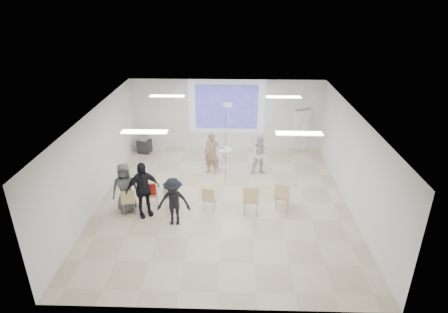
{
  "coord_description": "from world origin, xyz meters",
  "views": [
    {
      "loc": [
        0.34,
        -10.53,
        6.39
      ],
      "look_at": [
        0.0,
        0.8,
        1.25
      ],
      "focal_mm": 30.0,
      "sensor_mm": 36.0,
      "label": 1
    }
  ],
  "objects_px": {
    "chair_far_left": "(128,200)",
    "laptop": "(172,194)",
    "player_left": "(212,151)",
    "chair_left_mid": "(151,193)",
    "chair_right_inner": "(251,198)",
    "player_right": "(261,153)",
    "chair_left_inner": "(171,194)",
    "audience_left": "(142,186)",
    "av_cart": "(144,145)",
    "chair_center": "(209,198)",
    "chair_right_far": "(282,195)",
    "flipchart_easel": "(302,121)",
    "pedestal_table": "(224,157)",
    "audience_mid": "(173,199)",
    "audience_outer": "(125,185)"
  },
  "relations": [
    {
      "from": "chair_far_left",
      "to": "audience_mid",
      "type": "distance_m",
      "value": 1.58
    },
    {
      "from": "laptop",
      "to": "av_cart",
      "type": "distance_m",
      "value": 4.68
    },
    {
      "from": "chair_right_far",
      "to": "audience_left",
      "type": "height_order",
      "value": "audience_left"
    },
    {
      "from": "chair_center",
      "to": "laptop",
      "type": "relative_size",
      "value": 2.5
    },
    {
      "from": "audience_mid",
      "to": "flipchart_easel",
      "type": "height_order",
      "value": "flipchart_easel"
    },
    {
      "from": "player_left",
      "to": "av_cart",
      "type": "xyz_separation_m",
      "value": [
        -2.96,
        1.83,
        -0.56
      ]
    },
    {
      "from": "chair_far_left",
      "to": "laptop",
      "type": "xyz_separation_m",
      "value": [
        1.28,
        0.4,
        -0.02
      ]
    },
    {
      "from": "laptop",
      "to": "av_cart",
      "type": "relative_size",
      "value": 0.42
    },
    {
      "from": "chair_center",
      "to": "audience_outer",
      "type": "relative_size",
      "value": 0.46
    },
    {
      "from": "chair_left_inner",
      "to": "chair_center",
      "type": "height_order",
      "value": "chair_left_inner"
    },
    {
      "from": "chair_far_left",
      "to": "audience_left",
      "type": "xyz_separation_m",
      "value": [
        0.48,
        -0.04,
        0.51
      ]
    },
    {
      "from": "pedestal_table",
      "to": "chair_center",
      "type": "relative_size",
      "value": 1.0
    },
    {
      "from": "audience_left",
      "to": "av_cart",
      "type": "xyz_separation_m",
      "value": [
        -1.06,
        4.73,
        -0.65
      ]
    },
    {
      "from": "chair_center",
      "to": "audience_left",
      "type": "bearing_deg",
      "value": -164.01
    },
    {
      "from": "chair_left_inner",
      "to": "chair_far_left",
      "type": "bearing_deg",
      "value": -158.32
    },
    {
      "from": "pedestal_table",
      "to": "chair_center",
      "type": "xyz_separation_m",
      "value": [
        -0.35,
        -3.18,
        0.05
      ]
    },
    {
      "from": "pedestal_table",
      "to": "audience_mid",
      "type": "height_order",
      "value": "audience_mid"
    },
    {
      "from": "chair_right_inner",
      "to": "chair_right_far",
      "type": "height_order",
      "value": "chair_right_inner"
    },
    {
      "from": "chair_far_left",
      "to": "flipchart_easel",
      "type": "xyz_separation_m",
      "value": [
        5.94,
        4.71,
        0.94
      ]
    },
    {
      "from": "laptop",
      "to": "player_right",
      "type": "bearing_deg",
      "value": -131.4
    },
    {
      "from": "player_right",
      "to": "chair_left_inner",
      "type": "relative_size",
      "value": 1.84
    },
    {
      "from": "chair_left_mid",
      "to": "chair_right_inner",
      "type": "distance_m",
      "value": 3.14
    },
    {
      "from": "chair_right_inner",
      "to": "flipchart_easel",
      "type": "distance_m",
      "value": 5.22
    },
    {
      "from": "player_left",
      "to": "chair_left_mid",
      "type": "distance_m",
      "value": 3.05
    },
    {
      "from": "player_right",
      "to": "chair_right_inner",
      "type": "bearing_deg",
      "value": -107.8
    },
    {
      "from": "chair_center",
      "to": "chair_left_mid",
      "type": "bearing_deg",
      "value": -177.57
    },
    {
      "from": "laptop",
      "to": "flipchart_easel",
      "type": "distance_m",
      "value": 6.42
    },
    {
      "from": "pedestal_table",
      "to": "laptop",
      "type": "relative_size",
      "value": 2.51
    },
    {
      "from": "chair_right_inner",
      "to": "chair_left_mid",
      "type": "bearing_deg",
      "value": 177.36
    },
    {
      "from": "chair_left_mid",
      "to": "chair_center",
      "type": "height_order",
      "value": "chair_left_mid"
    },
    {
      "from": "laptop",
      "to": "audience_outer",
      "type": "xyz_separation_m",
      "value": [
        -1.39,
        -0.23,
        0.41
      ]
    },
    {
      "from": "player_left",
      "to": "chair_far_left",
      "type": "xyz_separation_m",
      "value": [
        -2.38,
        -2.86,
        -0.42
      ]
    },
    {
      "from": "chair_right_inner",
      "to": "audience_outer",
      "type": "height_order",
      "value": "audience_outer"
    },
    {
      "from": "chair_left_mid",
      "to": "chair_right_far",
      "type": "bearing_deg",
      "value": -8.9
    },
    {
      "from": "audience_left",
      "to": "av_cart",
      "type": "bearing_deg",
      "value": 72.46
    },
    {
      "from": "chair_left_inner",
      "to": "av_cart",
      "type": "bearing_deg",
      "value": 121.04
    },
    {
      "from": "pedestal_table",
      "to": "av_cart",
      "type": "distance_m",
      "value": 3.62
    },
    {
      "from": "pedestal_table",
      "to": "chair_left_inner",
      "type": "height_order",
      "value": "chair_left_inner"
    },
    {
      "from": "chair_center",
      "to": "pedestal_table",
      "type": "bearing_deg",
      "value": 92.2
    },
    {
      "from": "chair_far_left",
      "to": "audience_left",
      "type": "height_order",
      "value": "audience_left"
    },
    {
      "from": "chair_right_far",
      "to": "flipchart_easel",
      "type": "relative_size",
      "value": 0.48
    },
    {
      "from": "chair_right_far",
      "to": "chair_left_mid",
      "type": "bearing_deg",
      "value": -167.14
    },
    {
      "from": "chair_right_far",
      "to": "audience_mid",
      "type": "height_order",
      "value": "audience_mid"
    },
    {
      "from": "chair_far_left",
      "to": "chair_center",
      "type": "bearing_deg",
      "value": -6.33
    },
    {
      "from": "laptop",
      "to": "av_cart",
      "type": "bearing_deg",
      "value": -58.37
    },
    {
      "from": "pedestal_table",
      "to": "av_cart",
      "type": "height_order",
      "value": "pedestal_table"
    },
    {
      "from": "player_right",
      "to": "audience_left",
      "type": "height_order",
      "value": "audience_left"
    },
    {
      "from": "chair_far_left",
      "to": "flipchart_easel",
      "type": "relative_size",
      "value": 0.44
    },
    {
      "from": "player_left",
      "to": "chair_right_inner",
      "type": "height_order",
      "value": "player_left"
    },
    {
      "from": "chair_right_far",
      "to": "audience_left",
      "type": "bearing_deg",
      "value": -160.95
    }
  ]
}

